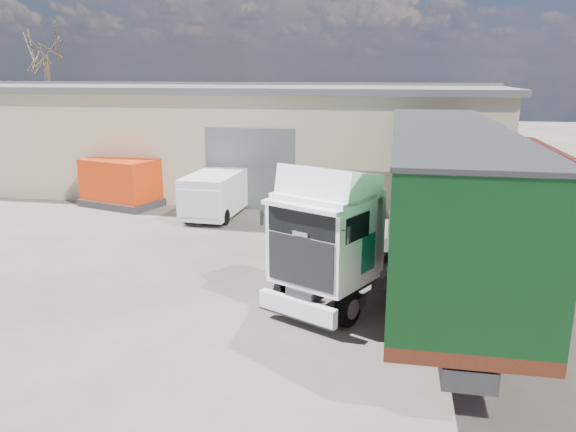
% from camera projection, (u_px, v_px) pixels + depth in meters
% --- Properties ---
extents(ground, '(120.00, 120.00, 0.00)m').
position_uv_depth(ground, '(232.00, 298.00, 15.34)').
color(ground, black).
rests_on(ground, ground).
extents(warehouse, '(30.60, 12.60, 5.42)m').
position_uv_depth(warehouse, '(207.00, 134.00, 30.97)').
color(warehouse, beige).
rests_on(warehouse, ground).
extents(bare_tree, '(4.00, 4.00, 9.60)m').
position_uv_depth(bare_tree, '(44.00, 40.00, 35.61)').
color(bare_tree, '#382B21').
rests_on(bare_tree, ground).
extents(tractor_unit, '(4.46, 5.96, 3.83)m').
position_uv_depth(tractor_unit, '(339.00, 245.00, 14.62)').
color(tractor_unit, black).
rests_on(tractor_unit, ground).
extents(box_trailer, '(2.95, 13.79, 4.58)m').
position_uv_depth(box_trailer, '(445.00, 192.00, 15.42)').
color(box_trailer, '#2D2D30').
rests_on(box_trailer, ground).
extents(panel_van, '(2.08, 4.65, 1.86)m').
position_uv_depth(panel_van, '(217.00, 193.00, 23.84)').
color(panel_van, black).
rests_on(panel_van, ground).
extents(orange_skip, '(3.93, 3.07, 2.16)m').
position_uv_depth(orange_skip, '(121.00, 186.00, 25.60)').
color(orange_skip, '#2D2D30').
rests_on(orange_skip, ground).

